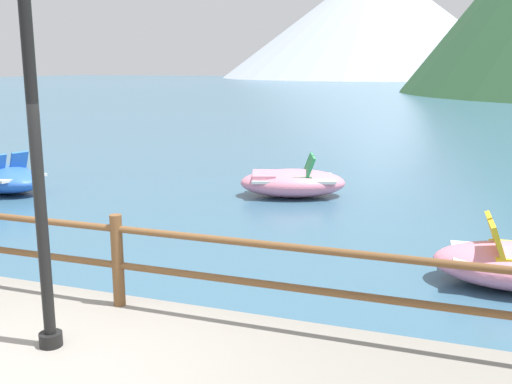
# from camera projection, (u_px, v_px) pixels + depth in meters

# --- Properties ---
(ground_plane) EXTENTS (200.00, 200.00, 0.00)m
(ground_plane) POSITION_uv_depth(u_px,v_px,m) (421.00, 106.00, 41.53)
(ground_plane) COLOR #38607A
(dock_railing) EXTENTS (23.92, 0.12, 0.95)m
(dock_railing) POSITION_uv_depth(u_px,v_px,m) (117.00, 250.00, 5.93)
(dock_railing) COLOR brown
(dock_railing) RESTS_ON promenade_dock
(lamp_post) EXTENTS (0.28, 0.28, 4.01)m
(lamp_post) POSITION_uv_depth(u_px,v_px,m) (29.00, 62.00, 4.67)
(lamp_post) COLOR black
(lamp_post) RESTS_ON promenade_dock
(pedal_boat_1) EXTENTS (2.55, 1.93, 0.90)m
(pedal_boat_1) POSITION_uv_depth(u_px,v_px,m) (292.00, 182.00, 12.84)
(pedal_boat_1) COLOR pink
(pedal_boat_1) RESTS_ON ground
(pedal_boat_2) EXTENTS (2.75, 1.95, 0.91)m
(pedal_boat_2) POSITION_uv_depth(u_px,v_px,m) (0.00, 178.00, 13.34)
(pedal_boat_2) COLOR blue
(pedal_boat_2) RESTS_ON ground
(distant_peak) EXTENTS (66.28, 66.28, 24.57)m
(distant_peak) POSITION_uv_depth(u_px,v_px,m) (375.00, 20.00, 128.27)
(distant_peak) COLOR #A8B2C1
(distant_peak) RESTS_ON ground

